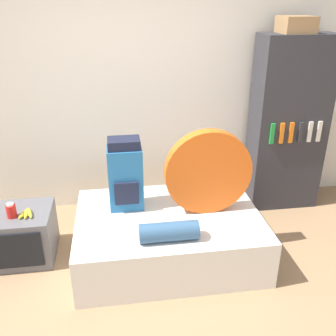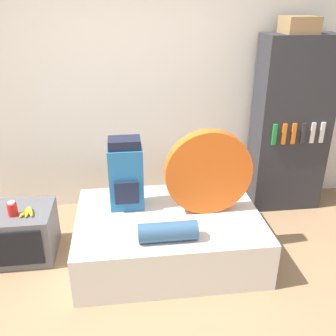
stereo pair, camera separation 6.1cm
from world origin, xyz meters
TOP-DOWN VIEW (x-y plane):
  - ground_plane at (0.00, 0.00)m, footprint 16.00×16.00m
  - wall_back at (0.00, 1.83)m, footprint 8.00×0.05m
  - bed at (0.24, 0.75)m, footprint 1.61×1.14m
  - backpack at (-0.12, 0.94)m, footprint 0.30×0.24m
  - tent_bag at (0.58, 0.77)m, footprint 0.75×0.11m
  - sleeping_roll at (0.18, 0.37)m, footprint 0.47×0.15m
  - television at (-1.08, 0.92)m, footprint 0.57×0.52m
  - canister at (-1.10, 0.86)m, footprint 0.08×0.08m
  - banana_bunch at (-0.98, 0.88)m, footprint 0.13×0.18m
  - bookshelf at (1.64, 1.55)m, footprint 0.76×0.40m
  - cardboard_box at (1.59, 1.55)m, footprint 0.31×0.30m

SIDE VIEW (x-z plane):
  - ground_plane at x=0.00m, z-range 0.00..0.00m
  - bed at x=0.24m, z-range 0.00..0.43m
  - television at x=-1.08m, z-range 0.00..0.46m
  - banana_bunch at x=-0.98m, z-range 0.46..0.49m
  - sleeping_roll at x=0.18m, z-range 0.43..0.59m
  - canister at x=-1.10m, z-range 0.45..0.59m
  - backpack at x=-0.12m, z-range 0.42..1.08m
  - tent_bag at x=0.58m, z-range 0.43..1.19m
  - bookshelf at x=1.64m, z-range 0.00..1.86m
  - wall_back at x=0.00m, z-range 0.00..2.60m
  - cardboard_box at x=1.59m, z-range 1.86..2.01m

